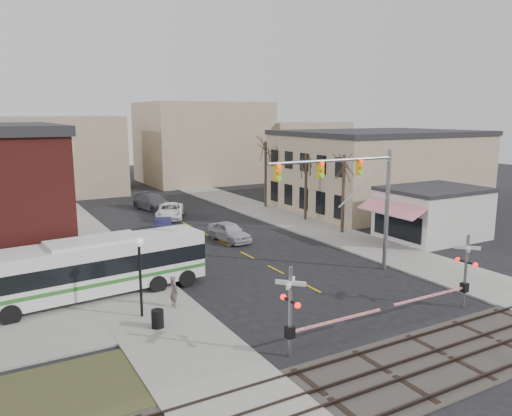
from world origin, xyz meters
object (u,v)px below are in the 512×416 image
(traffic_signal_mast, at_px, (357,188))
(pedestrian_far, at_px, (93,276))
(rr_crossing_west, at_px, (298,311))
(rr_crossing_east, at_px, (460,273))
(car_c, at_px, (170,211))
(transit_bus, at_px, (95,266))
(pedestrian_near, at_px, (174,291))
(car_b, at_px, (163,224))
(trash_bin, at_px, (158,319))
(car_d, at_px, (153,202))
(car_a, at_px, (229,232))
(street_lamp, at_px, (140,260))

(traffic_signal_mast, distance_m, pedestrian_far, 16.76)
(rr_crossing_west, height_order, rr_crossing_east, same)
(car_c, bearing_deg, rr_crossing_west, -75.45)
(car_c, xyz_separation_m, pedestrian_far, (-11.14, -18.05, 0.26))
(transit_bus, height_order, rr_crossing_east, rr_crossing_east)
(rr_crossing_east, distance_m, pedestrian_near, 15.21)
(transit_bus, distance_m, car_b, 16.17)
(trash_bin, xyz_separation_m, car_b, (7.02, 19.51, 0.12))
(rr_crossing_west, xyz_separation_m, car_c, (5.06, 30.09, -1.22))
(traffic_signal_mast, distance_m, trash_bin, 14.79)
(traffic_signal_mast, distance_m, car_d, 28.82)
(transit_bus, relative_size, traffic_signal_mast, 1.37)
(car_b, bearing_deg, trash_bin, 90.39)
(transit_bus, distance_m, car_d, 26.48)
(car_d, bearing_deg, transit_bus, -127.36)
(car_a, bearing_deg, rr_crossing_east, -82.86)
(trash_bin, distance_m, pedestrian_near, 2.74)
(street_lamp, xyz_separation_m, car_d, (9.76, 28.20, -2.21))
(pedestrian_far, bearing_deg, trash_bin, -131.93)
(car_d, height_order, pedestrian_far, pedestrian_far)
(car_b, relative_size, car_c, 0.76)
(car_c, bearing_deg, car_a, -60.20)
(rr_crossing_west, bearing_deg, trash_bin, 129.75)
(transit_bus, height_order, car_b, transit_bus)
(rr_crossing_west, bearing_deg, traffic_signal_mast, 37.82)
(rr_crossing_west, height_order, car_d, rr_crossing_west)
(trash_bin, relative_size, pedestrian_far, 0.49)
(car_d, distance_m, pedestrian_far, 25.76)
(car_b, xyz_separation_m, pedestrian_far, (-8.62, -12.85, 0.34))
(rr_crossing_east, xyz_separation_m, car_a, (-4.21, 18.97, -1.18))
(rr_crossing_east, bearing_deg, car_b, 107.52)
(rr_crossing_west, distance_m, car_a, 20.07)
(car_c, bearing_deg, trash_bin, -87.01)
(car_d, xyz_separation_m, pedestrian_far, (-11.09, -23.25, 0.16))
(car_c, bearing_deg, transit_bus, -96.51)
(trash_bin, xyz_separation_m, pedestrian_far, (-1.60, 6.66, 0.46))
(street_lamp, distance_m, car_b, 19.38)
(pedestrian_near, relative_size, pedestrian_far, 0.95)
(traffic_signal_mast, xyz_separation_m, rr_crossing_west, (-9.28, -7.20, -3.73))
(street_lamp, height_order, car_b, street_lamp)
(transit_bus, xyz_separation_m, rr_crossing_east, (16.45, -11.17, 0.15))
(traffic_signal_mast, distance_m, car_a, 13.21)
(transit_bus, bearing_deg, rr_crossing_west, -61.64)
(pedestrian_far, bearing_deg, traffic_signal_mast, -72.93)
(trash_bin, bearing_deg, car_a, 52.12)
(trash_bin, bearing_deg, car_b, 70.19)
(car_a, xyz_separation_m, car_c, (-1.10, 11.03, -0.03))
(rr_crossing_east, xyz_separation_m, car_d, (-5.36, 35.20, -1.11))
(traffic_signal_mast, bearing_deg, pedestrian_far, 162.50)
(rr_crossing_west, height_order, street_lamp, street_lamp)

